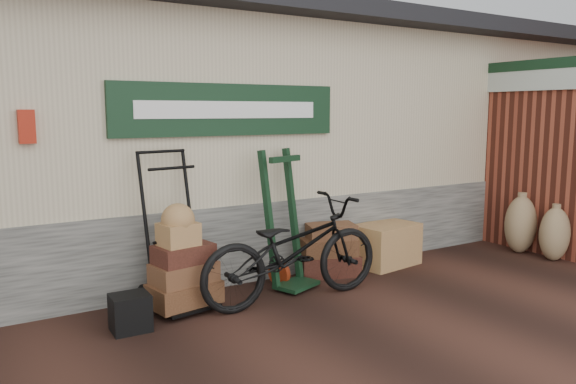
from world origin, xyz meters
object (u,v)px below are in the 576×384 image
(wicker_hamper, at_px, (386,245))
(bicycle, at_px, (293,244))
(green_barrow, at_px, (285,220))
(black_trunk, at_px, (130,313))
(suitcase_stack, at_px, (328,249))
(porter_trolley, at_px, (173,229))

(wicker_hamper, bearing_deg, bicycle, -162.68)
(green_barrow, relative_size, bicycle, 0.74)
(black_trunk, height_order, bicycle, bicycle)
(bicycle, bearing_deg, suitcase_stack, -55.33)
(porter_trolley, xyz_separation_m, bicycle, (1.08, -0.48, -0.20))
(wicker_hamper, xyz_separation_m, black_trunk, (-3.38, -0.45, -0.10))
(porter_trolley, xyz_separation_m, black_trunk, (-0.56, -0.39, -0.63))
(black_trunk, bearing_deg, porter_trolley, 34.55)
(wicker_hamper, relative_size, black_trunk, 2.43)
(green_barrow, height_order, bicycle, green_barrow)
(black_trunk, bearing_deg, suitcase_stack, 11.05)
(green_barrow, relative_size, black_trunk, 4.58)
(porter_trolley, height_order, bicycle, porter_trolley)
(porter_trolley, xyz_separation_m, green_barrow, (1.26, -0.03, -0.03))
(porter_trolley, distance_m, suitcase_stack, 2.01)
(porter_trolley, distance_m, wicker_hamper, 2.87)
(suitcase_stack, distance_m, wicker_hamper, 0.87)
(suitcase_stack, bearing_deg, green_barrow, -168.83)
(porter_trolley, height_order, green_barrow, porter_trolley)
(wicker_hamper, distance_m, black_trunk, 3.41)
(porter_trolley, xyz_separation_m, wicker_hamper, (2.82, 0.06, -0.53))
(wicker_hamper, height_order, bicycle, bicycle)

